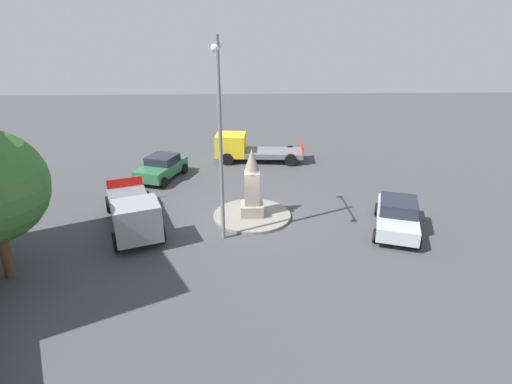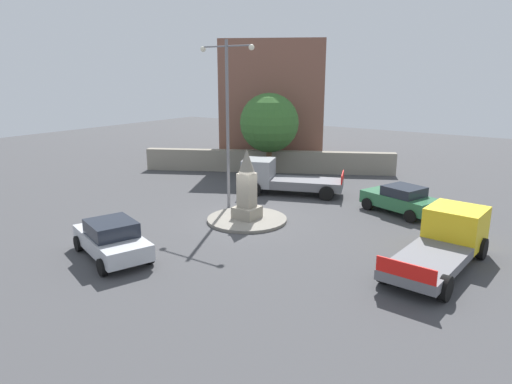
% 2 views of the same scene
% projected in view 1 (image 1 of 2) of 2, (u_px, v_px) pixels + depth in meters
% --- Properties ---
extents(ground_plane, '(80.00, 80.00, 0.00)m').
position_uv_depth(ground_plane, '(252.00, 217.00, 20.26)').
color(ground_plane, '#424244').
extents(traffic_island, '(3.90, 3.90, 0.15)m').
position_uv_depth(traffic_island, '(252.00, 215.00, 20.23)').
color(traffic_island, gray).
rests_on(traffic_island, ground).
extents(monument, '(1.12, 1.12, 3.42)m').
position_uv_depth(monument, '(252.00, 186.00, 19.62)').
color(monument, gray).
rests_on(monument, traffic_island).
extents(streetlamp, '(3.32, 0.28, 8.63)m').
position_uv_depth(streetlamp, '(220.00, 125.00, 16.23)').
color(streetlamp, slate).
rests_on(streetlamp, ground).
extents(car_green_far_side, '(4.19, 2.98, 1.45)m').
position_uv_depth(car_green_far_side, '(162.00, 167.00, 25.10)').
color(car_green_far_side, '#2D6B42').
rests_on(car_green_far_side, ground).
extents(car_silver_waiting, '(4.51, 3.05, 1.51)m').
position_uv_depth(car_silver_waiting, '(397.00, 215.00, 18.65)').
color(car_silver_waiting, '#B7BABF').
rests_on(car_silver_waiting, ground).
extents(truck_yellow_parked_right, '(2.75, 6.24, 1.92)m').
position_uv_depth(truck_yellow_parked_right, '(246.00, 148.00, 28.36)').
color(truck_yellow_parked_right, yellow).
rests_on(truck_yellow_parked_right, ground).
extents(truck_grey_passing, '(6.18, 3.87, 2.03)m').
position_uv_depth(truck_grey_passing, '(134.00, 214.00, 18.39)').
color(truck_grey_passing, gray).
rests_on(truck_grey_passing, ground).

